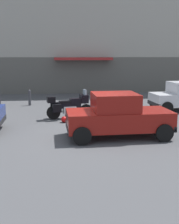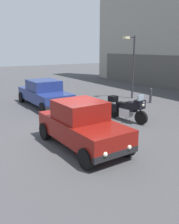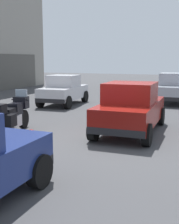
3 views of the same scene
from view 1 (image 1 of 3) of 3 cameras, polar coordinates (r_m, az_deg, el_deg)
The scene contains 6 objects.
ground_plane at distance 11.15m, azimuth 0.14°, elevation -4.53°, with size 80.00×80.00×0.00m, color #424244.
building_facade_rear at distance 24.43m, azimuth -3.44°, elevation 19.94°, with size 33.05×3.40×13.60m.
motorcycle at distance 13.96m, azimuth -3.99°, elevation 1.26°, with size 2.24×0.97×1.36m.
helmet at distance 13.19m, azimuth -4.96°, elevation -1.47°, with size 0.28×0.28×0.28m, color #990C0C.
car_wagon_end at distance 10.75m, azimuth 5.54°, elevation -0.74°, with size 3.92×1.90×1.64m.
bollard_curbside at distance 17.91m, azimuth -11.63°, elevation 2.87°, with size 0.16×0.16×0.95m.
Camera 1 is at (-1.15, -10.67, 3.02)m, focal length 46.83 mm.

